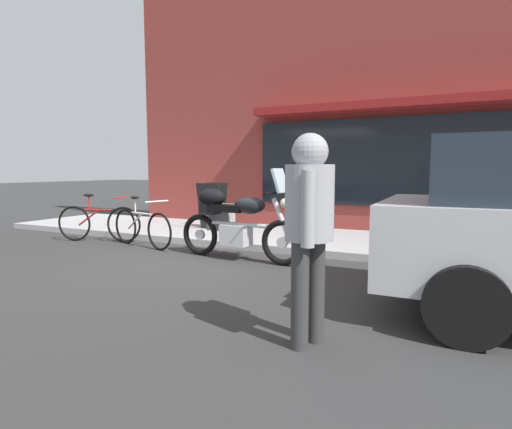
{
  "coord_description": "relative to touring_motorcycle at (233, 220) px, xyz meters",
  "views": [
    {
      "loc": [
        3.54,
        -5.14,
        1.39
      ],
      "look_at": [
        0.72,
        0.61,
        0.7
      ],
      "focal_mm": 28.98,
      "sensor_mm": 36.0,
      "label": 1
    }
  ],
  "objects": [
    {
      "name": "second_bicycle_by_cafe",
      "position": [
        -3.11,
        0.21,
        -0.24
      ],
      "size": [
        1.67,
        0.64,
        0.94
      ],
      "color": "black",
      "rests_on": "ground_plane"
    },
    {
      "name": "ground_plane",
      "position": [
        -0.4,
        -0.45,
        -0.61
      ],
      "size": [
        80.0,
        80.0,
        0.0
      ],
      "primitive_type": "plane",
      "color": "#323232"
    },
    {
      "name": "sandwich_board_sign",
      "position": [
        -1.61,
        1.96,
        0.01
      ],
      "size": [
        0.55,
        0.42,
        0.99
      ],
      "color": "black",
      "rests_on": "sidewalk_curb"
    },
    {
      "name": "pedestrian_walking",
      "position": [
        2.11,
        -2.55,
        0.44
      ],
      "size": [
        0.47,
        0.54,
        1.67
      ],
      "color": "#353535",
      "rests_on": "ground_plane"
    },
    {
      "name": "touring_motorcycle",
      "position": [
        0.0,
        0.0,
        0.0
      ],
      "size": [
        2.18,
        0.75,
        1.42
      ],
      "color": "black",
      "rests_on": "ground_plane"
    },
    {
      "name": "parked_bicycle",
      "position": [
        -1.98,
        0.15,
        -0.25
      ],
      "size": [
        1.65,
        0.57,
        0.92
      ],
      "color": "black",
      "rests_on": "ground_plane"
    }
  ]
}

